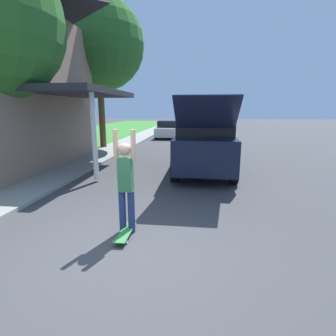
{
  "coord_description": "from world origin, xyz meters",
  "views": [
    {
      "loc": [
        1.38,
        -3.86,
        2.28
      ],
      "look_at": [
        0.62,
        2.21,
        0.9
      ],
      "focal_mm": 28.0,
      "sensor_mm": 36.0,
      "label": 1
    }
  ],
  "objects_px": {
    "skateboarder": "(126,181)",
    "skateboard": "(126,233)",
    "suv_parked": "(204,142)",
    "lawn_tree_far": "(98,44)",
    "car_down_street": "(169,129)"
  },
  "relations": [
    {
      "from": "car_down_street",
      "to": "skateboard",
      "type": "relative_size",
      "value": 4.96
    },
    {
      "from": "skateboarder",
      "to": "skateboard",
      "type": "xyz_separation_m",
      "value": [
        0.02,
        -0.21,
        -0.92
      ]
    },
    {
      "from": "suv_parked",
      "to": "lawn_tree_far",
      "type": "bearing_deg",
      "value": 138.22
    },
    {
      "from": "car_down_street",
      "to": "skateboard",
      "type": "distance_m",
      "value": 17.17
    },
    {
      "from": "suv_parked",
      "to": "skateboard",
      "type": "bearing_deg",
      "value": -105.07
    },
    {
      "from": "lawn_tree_far",
      "to": "skateboard",
      "type": "height_order",
      "value": "lawn_tree_far"
    },
    {
      "from": "lawn_tree_far",
      "to": "skateboarder",
      "type": "distance_m",
      "value": 12.22
    },
    {
      "from": "suv_parked",
      "to": "skateboarder",
      "type": "xyz_separation_m",
      "value": [
        -1.46,
        -5.15,
        -0.1
      ]
    },
    {
      "from": "suv_parked",
      "to": "car_down_street",
      "type": "height_order",
      "value": "suv_parked"
    },
    {
      "from": "suv_parked",
      "to": "skateboarder",
      "type": "bearing_deg",
      "value": -105.88
    },
    {
      "from": "car_down_street",
      "to": "skateboarder",
      "type": "bearing_deg",
      "value": -85.75
    },
    {
      "from": "car_down_street",
      "to": "skateboarder",
      "type": "height_order",
      "value": "skateboarder"
    },
    {
      "from": "lawn_tree_far",
      "to": "skateboarder",
      "type": "xyz_separation_m",
      "value": [
        4.38,
        -10.37,
        -4.75
      ]
    },
    {
      "from": "skateboard",
      "to": "suv_parked",
      "type": "bearing_deg",
      "value": 74.93
    },
    {
      "from": "suv_parked",
      "to": "skateboard",
      "type": "relative_size",
      "value": 6.72
    }
  ]
}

